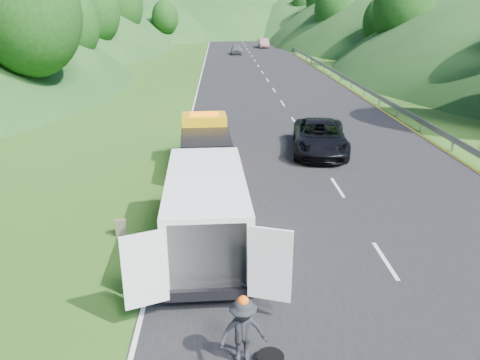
{
  "coord_description": "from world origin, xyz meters",
  "views": [
    {
      "loc": [
        -1.88,
        -14.07,
        7.2
      ],
      "look_at": [
        -1.2,
        1.65,
        1.3
      ],
      "focal_mm": 35.0,
      "sensor_mm": 36.0,
      "label": 1
    }
  ],
  "objects_px": {
    "woman": "(183,231)",
    "passing_suv": "(319,152)",
    "white_van": "(206,208)",
    "child": "(203,249)",
    "tow_truck": "(205,144)",
    "suitcase": "(121,228)"
  },
  "relations": [
    {
      "from": "passing_suv",
      "to": "suitcase",
      "type": "bearing_deg",
      "value": -124.7
    },
    {
      "from": "tow_truck",
      "to": "passing_suv",
      "type": "relative_size",
      "value": 1.01
    },
    {
      "from": "tow_truck",
      "to": "suitcase",
      "type": "distance_m",
      "value": 7.27
    },
    {
      "from": "white_van",
      "to": "suitcase",
      "type": "xyz_separation_m",
      "value": [
        -2.89,
        1.13,
        -1.15
      ]
    },
    {
      "from": "white_van",
      "to": "child",
      "type": "bearing_deg",
      "value": 154.87
    },
    {
      "from": "tow_truck",
      "to": "suitcase",
      "type": "bearing_deg",
      "value": -114.68
    },
    {
      "from": "tow_truck",
      "to": "child",
      "type": "bearing_deg",
      "value": -92.55
    },
    {
      "from": "white_van",
      "to": "child",
      "type": "relative_size",
      "value": 7.1
    },
    {
      "from": "white_van",
      "to": "suitcase",
      "type": "relative_size",
      "value": 12.69
    },
    {
      "from": "woman",
      "to": "suitcase",
      "type": "height_order",
      "value": "woman"
    },
    {
      "from": "child",
      "to": "passing_suv",
      "type": "distance_m",
      "value": 11.66
    },
    {
      "from": "woman",
      "to": "white_van",
      "type": "bearing_deg",
      "value": -136.06
    },
    {
      "from": "child",
      "to": "white_van",
      "type": "bearing_deg",
      "value": -11.1
    },
    {
      "from": "tow_truck",
      "to": "child",
      "type": "distance_m",
      "value": 7.87
    },
    {
      "from": "tow_truck",
      "to": "suitcase",
      "type": "height_order",
      "value": "tow_truck"
    },
    {
      "from": "woman",
      "to": "passing_suv",
      "type": "height_order",
      "value": "woman"
    },
    {
      "from": "white_van",
      "to": "passing_suv",
      "type": "bearing_deg",
      "value": 59.18
    },
    {
      "from": "white_van",
      "to": "tow_truck",
      "type": "bearing_deg",
      "value": 89.71
    },
    {
      "from": "suitcase",
      "to": "white_van",
      "type": "bearing_deg",
      "value": -21.39
    },
    {
      "from": "passing_suv",
      "to": "woman",
      "type": "bearing_deg",
      "value": -117.72
    },
    {
      "from": "suitcase",
      "to": "passing_suv",
      "type": "relative_size",
      "value": 0.1
    },
    {
      "from": "white_van",
      "to": "child",
      "type": "height_order",
      "value": "white_van"
    }
  ]
}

